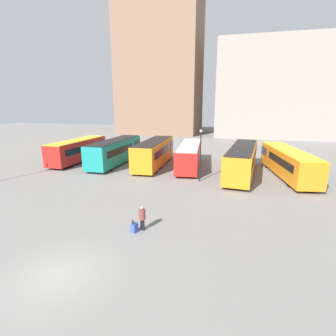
% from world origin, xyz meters
% --- Properties ---
extents(ground_plane, '(160.00, 160.00, 0.00)m').
position_xyz_m(ground_plane, '(0.00, 0.00, 0.00)').
color(ground_plane, slate).
extents(building_block_left, '(19.92, 15.21, 42.47)m').
position_xyz_m(building_block_left, '(-12.39, 59.48, 21.24)').
color(building_block_left, '#7F604C').
rests_on(building_block_left, ground_plane).
extents(building_block_right, '(25.75, 17.53, 21.18)m').
position_xyz_m(building_block_right, '(15.30, 59.48, 10.59)').
color(building_block_right, gray).
rests_on(building_block_right, ground_plane).
extents(bus_0, '(2.58, 10.46, 2.92)m').
position_xyz_m(bus_0, '(-12.84, 21.50, 1.59)').
color(bus_0, red).
rests_on(bus_0, ground_plane).
extents(bus_1, '(2.63, 11.13, 3.10)m').
position_xyz_m(bus_1, '(-7.47, 21.53, 1.68)').
color(bus_1, '#19847F').
rests_on(bus_1, ground_plane).
extents(bus_2, '(2.97, 10.86, 3.14)m').
position_xyz_m(bus_2, '(-2.31, 21.73, 1.71)').
color(bus_2, orange).
rests_on(bus_2, ground_plane).
extents(bus_3, '(3.53, 11.09, 2.79)m').
position_xyz_m(bus_3, '(2.04, 22.14, 1.53)').
color(bus_3, red).
rests_on(bus_3, ground_plane).
extents(bus_4, '(3.75, 12.60, 3.09)m').
position_xyz_m(bus_4, '(8.16, 20.17, 1.69)').
color(bus_4, orange).
rests_on(bus_4, ground_plane).
extents(bus_5, '(4.43, 12.12, 2.89)m').
position_xyz_m(bus_5, '(12.83, 20.69, 1.58)').
color(bus_5, orange).
rests_on(bus_5, ground_plane).
extents(traveler, '(0.50, 0.50, 1.58)m').
position_xyz_m(traveler, '(2.20, 5.09, 0.94)').
color(traveler, black).
rests_on(traveler, ground_plane).
extents(suitcase, '(0.37, 0.45, 0.82)m').
position_xyz_m(suitcase, '(1.83, 4.72, 0.29)').
color(suitcase, '#334CB2').
rests_on(suitcase, ground_plane).
extents(lamp_post_0, '(0.28, 0.28, 5.14)m').
position_xyz_m(lamp_post_0, '(4.12, 16.39, 3.06)').
color(lamp_post_0, black).
rests_on(lamp_post_0, ground_plane).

